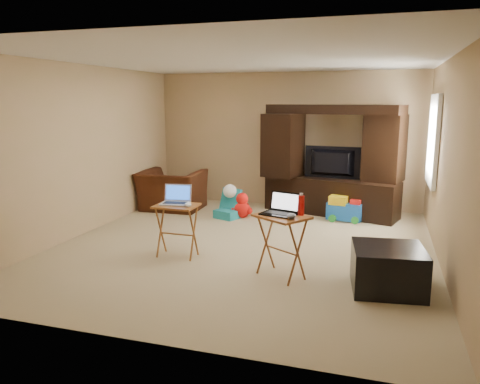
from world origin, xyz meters
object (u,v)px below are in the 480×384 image
(television, at_px, (331,163))
(tray_table_left, at_px, (177,231))
(mouse_left, at_px, (188,205))
(mouse_right, at_px, (291,216))
(entertainment_center, at_px, (332,160))
(child_rocker, at_px, (228,204))
(laptop_left, at_px, (175,195))
(tray_table_right, at_px, (281,246))
(plush_toy, at_px, (242,205))
(recliner, at_px, (172,190))
(ottoman, at_px, (388,269))
(water_bottle, at_px, (301,205))
(push_toy, at_px, (345,208))
(laptop_right, at_px, (279,204))

(television, xyz_separation_m, tray_table_left, (-1.61, -2.88, -0.58))
(tray_table_left, height_order, mouse_left, mouse_left)
(television, relative_size, mouse_right, 6.66)
(entertainment_center, distance_m, child_rocker, 1.96)
(laptop_left, bearing_deg, television, 51.40)
(tray_table_left, relative_size, tray_table_right, 0.95)
(entertainment_center, xyz_separation_m, tray_table_right, (-0.19, -3.23, -0.60))
(plush_toy, xyz_separation_m, tray_table_right, (1.22, -2.51, 0.14))
(child_rocker, xyz_separation_m, tray_table_left, (0.02, -2.10, 0.09))
(recliner, relative_size, tray_table_right, 1.54)
(ottoman, bearing_deg, tray_table_right, 178.22)
(entertainment_center, bearing_deg, tray_table_right, -77.34)
(child_rocker, xyz_separation_m, tray_table_right, (1.45, -2.41, 0.11))
(recliner, bearing_deg, child_rocker, 163.45)
(child_rocker, bearing_deg, water_bottle, -34.58)
(entertainment_center, height_order, push_toy, entertainment_center)
(plush_toy, distance_m, water_bottle, 2.88)
(entertainment_center, bearing_deg, ottoman, -57.54)
(entertainment_center, relative_size, laptop_left, 6.58)
(tray_table_right, relative_size, laptop_left, 2.02)
(ottoman, bearing_deg, mouse_right, -175.32)
(recliner, height_order, tray_table_right, tray_table_right)
(child_rocker, height_order, water_bottle, water_bottle)
(ottoman, height_order, tray_table_right, tray_table_right)
(child_rocker, distance_m, tray_table_right, 2.81)
(television, height_order, ottoman, television)
(tray_table_right, xyz_separation_m, mouse_right, (0.13, -0.12, 0.39))
(laptop_left, bearing_deg, recliner, 107.76)
(plush_toy, xyz_separation_m, mouse_right, (1.35, -2.63, 0.53))
(water_bottle, bearing_deg, mouse_right, -109.29)
(tray_table_left, bearing_deg, plush_toy, 85.16)
(ottoman, relative_size, water_bottle, 3.27)
(push_toy, distance_m, ottoman, 2.93)
(tray_table_left, relative_size, laptop_right, 1.81)
(push_toy, xyz_separation_m, tray_table_left, (-1.90, -2.50, 0.12))
(television, bearing_deg, mouse_right, 94.70)
(mouse_left, bearing_deg, entertainment_center, 64.64)
(child_rocker, xyz_separation_m, plush_toy, (0.22, 0.10, -0.03))
(laptop_right, height_order, mouse_right, laptop_right)
(television, relative_size, water_bottle, 4.39)
(tray_table_right, bearing_deg, plush_toy, 148.30)
(television, bearing_deg, ottoman, 112.40)
(television, xyz_separation_m, child_rocker, (-1.63, -0.78, -0.67))
(tray_table_left, distance_m, mouse_left, 0.42)
(laptop_left, xyz_separation_m, water_bottle, (1.66, -0.26, 0.03))
(entertainment_center, height_order, tray_table_left, entertainment_center)
(mouse_left, height_order, mouse_right, mouse_right)
(ottoman, xyz_separation_m, water_bottle, (-0.96, 0.12, 0.60))
(tray_table_right, relative_size, mouse_left, 5.21)
(recliner, distance_m, water_bottle, 3.91)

